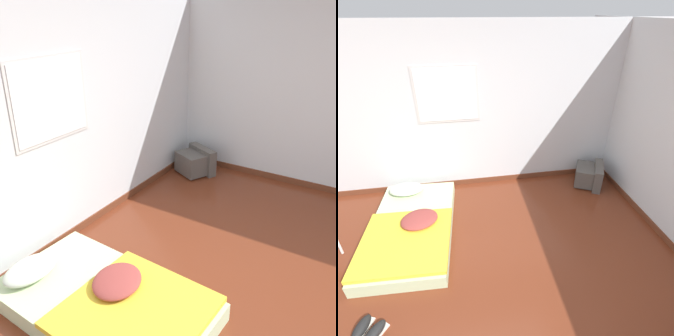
# 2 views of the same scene
# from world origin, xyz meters

# --- Properties ---
(ground_plane) EXTENTS (20.00, 20.00, 0.00)m
(ground_plane) POSITION_xyz_m (0.00, 0.00, 0.00)
(ground_plane) COLOR maroon
(wall_back) EXTENTS (7.75, 0.08, 2.60)m
(wall_back) POSITION_xyz_m (-0.00, 2.51, 1.29)
(wall_back) COLOR silver
(wall_back) RESTS_ON ground_plane
(mattress_bed) EXTENTS (1.18, 1.93, 0.32)m
(mattress_bed) POSITION_xyz_m (-0.72, 1.39, 0.12)
(mattress_bed) COLOR beige
(mattress_bed) RESTS_ON ground_plane
(crt_tv) EXTENTS (0.62, 0.65, 0.40)m
(crt_tv) POSITION_xyz_m (2.24, 2.08, 0.19)
(crt_tv) COLOR #56514C
(crt_tv) RESTS_ON ground_plane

